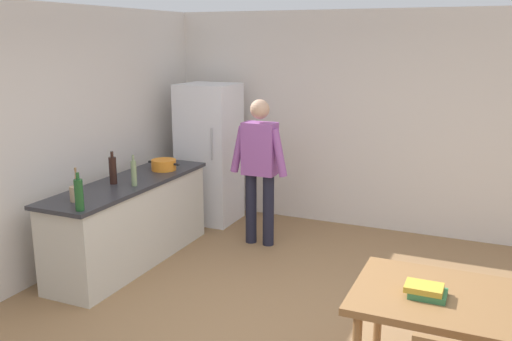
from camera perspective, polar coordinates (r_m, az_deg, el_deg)
The scene contains 13 objects.
ground_plane at distance 4.70m, azimuth 2.15°, elevation -16.68°, with size 14.00×14.00×0.00m, color #936D47.
wall_back at distance 7.01m, azimuth 11.35°, elevation 4.99°, with size 6.40×0.12×2.70m, color silver.
wall_left at distance 5.79m, azimuth -21.63°, elevation 2.50°, with size 0.12×5.60×2.70m, color silver.
kitchen_counter at distance 6.06m, azimuth -12.84°, elevation -5.19°, with size 0.64×2.20×0.90m.
refrigerator at distance 7.19m, azimuth -4.84°, elevation 1.77°, with size 0.70×0.67×1.80m.
person at distance 6.28m, azimuth 0.38°, elevation 0.82°, with size 0.70×0.22×1.70m.
dining_table at distance 3.87m, azimuth 20.67°, elevation -13.30°, with size 1.40×0.90×0.75m.
cooking_pot at distance 6.34m, azimuth -9.52°, elevation 0.59°, with size 0.40×0.28×0.12m.
utensil_jar at distance 5.32m, azimuth -18.12°, elevation -2.22°, with size 0.11×0.11×0.32m.
bottle_vinegar_tall at distance 5.70m, azimuth -12.52°, elevation -0.24°, with size 0.06×0.06×0.32m.
bottle_wine_dark at distance 5.83m, azimuth -14.59°, elevation 0.05°, with size 0.08×0.08×0.34m.
bottle_wine_green at distance 5.01m, azimuth -17.84°, elevation -2.37°, with size 0.08×0.08×0.34m.
book_stack at distance 3.77m, azimuth 17.17°, elevation -11.81°, with size 0.26×0.19×0.08m.
Camera 1 is at (1.47, -3.78, 2.37)m, focal length 38.68 mm.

